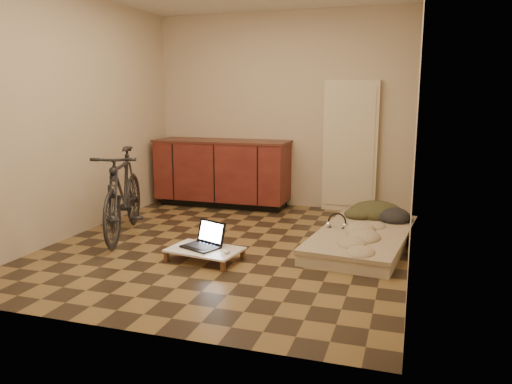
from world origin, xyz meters
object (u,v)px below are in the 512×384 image
(bicycle, at_px, (123,189))
(futon, at_px, (363,238))
(laptop, at_px, (204,241))
(lap_desk, at_px, (205,250))

(bicycle, distance_m, futon, 2.58)
(bicycle, xyz_separation_m, futon, (2.50, 0.44, -0.45))
(bicycle, distance_m, laptop, 1.24)
(lap_desk, distance_m, laptop, 0.09)
(bicycle, height_order, lap_desk, bicycle)
(laptop, bearing_deg, bicycle, -177.97)
(futon, bearing_deg, bicycle, -163.21)
(futon, height_order, lap_desk, futon)
(futon, relative_size, laptop, 4.46)
(bicycle, bearing_deg, lap_desk, -41.49)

